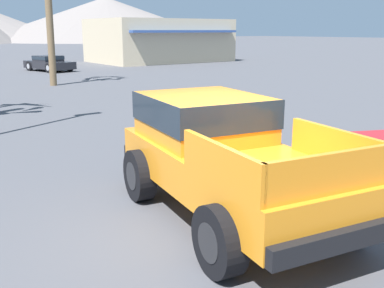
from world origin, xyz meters
TOP-DOWN VIEW (x-y plane):
  - ground_plane at (0.00, 0.00)m, footprint 320.00×320.00m
  - orange_pickup_truck at (0.37, 0.35)m, footprint 2.85×4.99m
  - parked_car_dark at (6.84, 27.61)m, footprint 2.64×4.42m
  - storefront_building at (18.75, 31.63)m, footprint 11.85×8.68m

SIDE VIEW (x-z plane):
  - ground_plane at x=0.00m, z-range 0.00..0.00m
  - parked_car_dark at x=6.84m, z-range 0.02..1.12m
  - orange_pickup_truck at x=0.37m, z-range 0.13..1.96m
  - storefront_building at x=18.75m, z-range 0.00..3.85m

